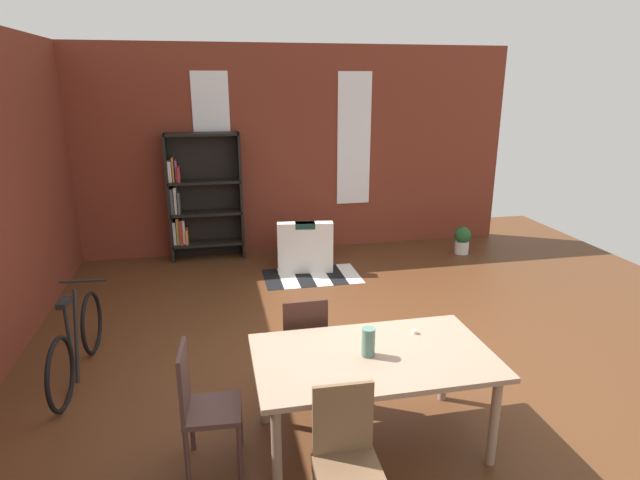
{
  "coord_description": "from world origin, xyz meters",
  "views": [
    {
      "loc": [
        -1.18,
        -4.33,
        2.7
      ],
      "look_at": [
        0.02,
        1.34,
        0.92
      ],
      "focal_mm": 29.39,
      "sensor_mm": 36.0,
      "label": 1
    }
  ],
  "objects_px": {
    "dining_chair_near_left": "(347,457)",
    "bicycle_second": "(77,344)",
    "dining_chair_far_left": "(303,342)",
    "dining_chair_head_left": "(202,403)",
    "armchair_white": "(304,248)",
    "potted_plant_by_shelf": "(462,239)",
    "bookshelf_tall": "(200,198)",
    "vase_on_table": "(368,342)",
    "dining_table": "(373,364)"
  },
  "relations": [
    {
      "from": "vase_on_table",
      "to": "dining_chair_head_left",
      "type": "relative_size",
      "value": 0.23
    },
    {
      "from": "dining_chair_near_left",
      "to": "armchair_white",
      "type": "xyz_separation_m",
      "value": [
        0.61,
        4.83,
        -0.23
      ]
    },
    {
      "from": "vase_on_table",
      "to": "potted_plant_by_shelf",
      "type": "distance_m",
      "value": 5.07
    },
    {
      "from": "vase_on_table",
      "to": "bicycle_second",
      "type": "distance_m",
      "value": 2.85
    },
    {
      "from": "vase_on_table",
      "to": "armchair_white",
      "type": "bearing_deg",
      "value": 86.39
    },
    {
      "from": "bicycle_second",
      "to": "potted_plant_by_shelf",
      "type": "distance_m",
      "value": 5.87
    },
    {
      "from": "potted_plant_by_shelf",
      "to": "bicycle_second",
      "type": "bearing_deg",
      "value": -153.11
    },
    {
      "from": "dining_chair_far_left",
      "to": "armchair_white",
      "type": "distance_m",
      "value": 3.41
    },
    {
      "from": "bookshelf_tall",
      "to": "bicycle_second",
      "type": "distance_m",
      "value": 3.55
    },
    {
      "from": "dining_table",
      "to": "bookshelf_tall",
      "type": "height_order",
      "value": "bookshelf_tall"
    },
    {
      "from": "armchair_white",
      "to": "dining_chair_head_left",
      "type": "bearing_deg",
      "value": -109.82
    },
    {
      "from": "dining_chair_near_left",
      "to": "bicycle_second",
      "type": "height_order",
      "value": "dining_chair_near_left"
    },
    {
      "from": "bicycle_second",
      "to": "dining_chair_far_left",
      "type": "bearing_deg",
      "value": -20.18
    },
    {
      "from": "dining_table",
      "to": "bookshelf_tall",
      "type": "relative_size",
      "value": 0.9
    },
    {
      "from": "dining_chair_head_left",
      "to": "dining_chair_near_left",
      "type": "bearing_deg",
      "value": -40.94
    },
    {
      "from": "dining_chair_far_left",
      "to": "dining_chair_near_left",
      "type": "bearing_deg",
      "value": -89.96
    },
    {
      "from": "dining_table",
      "to": "bicycle_second",
      "type": "distance_m",
      "value": 2.86
    },
    {
      "from": "dining_table",
      "to": "dining_chair_near_left",
      "type": "bearing_deg",
      "value": -118.09
    },
    {
      "from": "dining_chair_head_left",
      "to": "armchair_white",
      "type": "height_order",
      "value": "dining_chair_head_left"
    },
    {
      "from": "dining_chair_near_left",
      "to": "dining_table",
      "type": "bearing_deg",
      "value": 61.91
    },
    {
      "from": "dining_table",
      "to": "potted_plant_by_shelf",
      "type": "height_order",
      "value": "dining_table"
    },
    {
      "from": "vase_on_table",
      "to": "dining_chair_near_left",
      "type": "height_order",
      "value": "vase_on_table"
    },
    {
      "from": "dining_chair_head_left",
      "to": "armchair_white",
      "type": "bearing_deg",
      "value": 70.18
    },
    {
      "from": "vase_on_table",
      "to": "potted_plant_by_shelf",
      "type": "xyz_separation_m",
      "value": [
        2.86,
        4.14,
        -0.63
      ]
    },
    {
      "from": "dining_chair_near_left",
      "to": "armchair_white",
      "type": "bearing_deg",
      "value": 82.8
    },
    {
      "from": "dining_chair_head_left",
      "to": "dining_table",
      "type": "bearing_deg",
      "value": -0.23
    },
    {
      "from": "vase_on_table",
      "to": "bookshelf_tall",
      "type": "relative_size",
      "value": 0.11
    },
    {
      "from": "dining_chair_near_left",
      "to": "armchair_white",
      "type": "distance_m",
      "value": 4.87
    },
    {
      "from": "dining_table",
      "to": "vase_on_table",
      "type": "bearing_deg",
      "value": 180.0
    },
    {
      "from": "dining_table",
      "to": "dining_chair_far_left",
      "type": "bearing_deg",
      "value": 118.16
    },
    {
      "from": "dining_chair_far_left",
      "to": "dining_chair_head_left",
      "type": "bearing_deg",
      "value": -139.4
    },
    {
      "from": "bicycle_second",
      "to": "potted_plant_by_shelf",
      "type": "height_order",
      "value": "bicycle_second"
    },
    {
      "from": "dining_chair_near_left",
      "to": "dining_chair_far_left",
      "type": "distance_m",
      "value": 1.48
    },
    {
      "from": "vase_on_table",
      "to": "armchair_white",
      "type": "distance_m",
      "value": 4.13
    },
    {
      "from": "dining_chair_head_left",
      "to": "bookshelf_tall",
      "type": "relative_size",
      "value": 0.49
    },
    {
      "from": "vase_on_table",
      "to": "bicycle_second",
      "type": "xyz_separation_m",
      "value": [
        -2.38,
        1.49,
        -0.54
      ]
    },
    {
      "from": "bicycle_second",
      "to": "armchair_white",
      "type": "bearing_deg",
      "value": 44.6
    },
    {
      "from": "dining_chair_far_left",
      "to": "armchair_white",
      "type": "relative_size",
      "value": 1.06
    },
    {
      "from": "dining_table",
      "to": "bicycle_second",
      "type": "height_order",
      "value": "bicycle_second"
    },
    {
      "from": "vase_on_table",
      "to": "dining_chair_head_left",
      "type": "distance_m",
      "value": 1.26
    },
    {
      "from": "bookshelf_tall",
      "to": "potted_plant_by_shelf",
      "type": "distance_m",
      "value": 4.22
    },
    {
      "from": "vase_on_table",
      "to": "dining_chair_far_left",
      "type": "bearing_deg",
      "value": 115.44
    },
    {
      "from": "dining_table",
      "to": "bicycle_second",
      "type": "xyz_separation_m",
      "value": [
        -2.42,
        1.49,
        -0.35
      ]
    },
    {
      "from": "vase_on_table",
      "to": "dining_chair_head_left",
      "type": "height_order",
      "value": "vase_on_table"
    },
    {
      "from": "armchair_white",
      "to": "bicycle_second",
      "type": "xyz_separation_m",
      "value": [
        -2.63,
        -2.6,
        0.05
      ]
    },
    {
      "from": "bookshelf_tall",
      "to": "armchair_white",
      "type": "relative_size",
      "value": 2.17
    },
    {
      "from": "bicycle_second",
      "to": "dining_chair_near_left",
      "type": "bearing_deg",
      "value": -47.73
    },
    {
      "from": "dining_table",
      "to": "dining_chair_head_left",
      "type": "bearing_deg",
      "value": 179.77
    },
    {
      "from": "vase_on_table",
      "to": "dining_chair_far_left",
      "type": "distance_m",
      "value": 0.89
    },
    {
      "from": "dining_chair_near_left",
      "to": "bicycle_second",
      "type": "relative_size",
      "value": 0.58
    }
  ]
}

